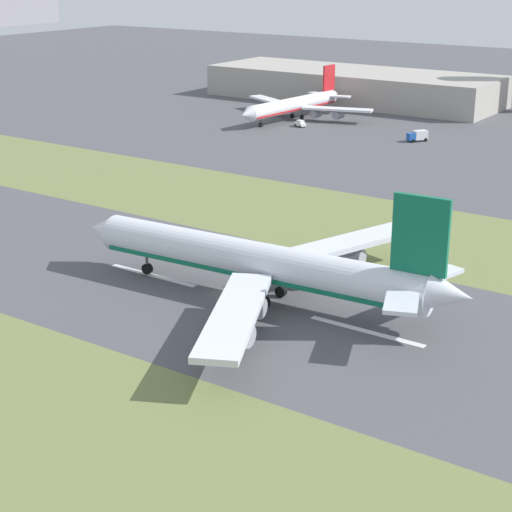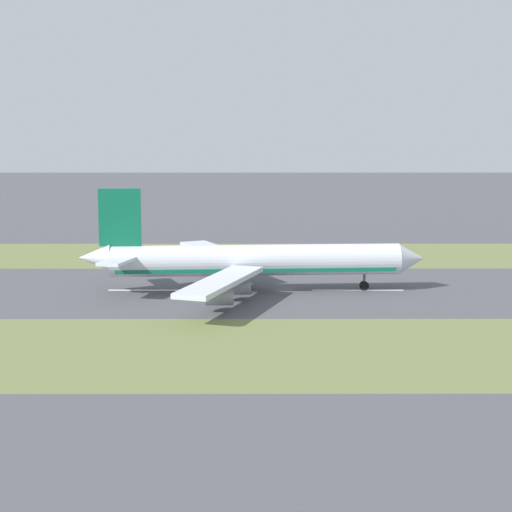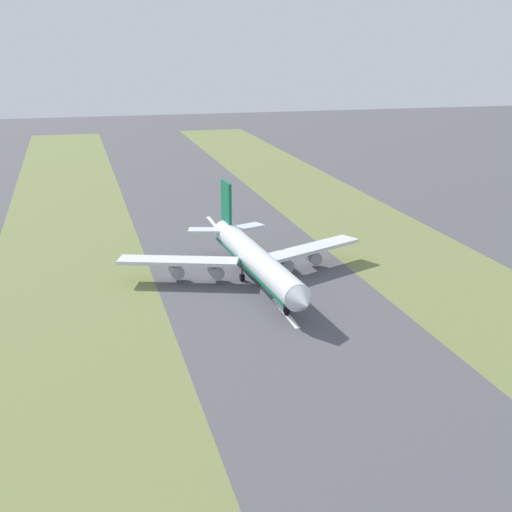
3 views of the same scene
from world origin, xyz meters
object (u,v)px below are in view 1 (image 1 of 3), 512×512
Objects in this scene: terminal_building at (353,86)px; apron_car at (300,123)px; airplane_main_jet at (267,264)px; airplane_parked_apron at (296,105)px; service_truck at (418,136)px.

terminal_building is 55.36m from apron_car.
airplane_main_jet is 143.81m from apron_car.
terminal_building is 43.60m from airplane_parked_apron.
airplane_parked_apron is 11.02× the size of apron_car.
airplane_parked_apron reaches higher than apron_car.
apron_car is (-10.60, -8.34, -3.67)m from airplane_parked_apron.
airplane_parked_apron reaches higher than service_truck.
service_truck is (124.95, 31.04, -4.36)m from airplane_main_jet.
terminal_building is 74.19m from service_truck.
airplane_parked_apron is at bearing 38.19° from apron_car.
airplane_parked_apron is at bearing -176.87° from terminal_building.
apron_car is at bearing 89.80° from service_truck.
service_truck is at bearing 13.95° from airplane_main_jet.
airplane_main_jet reaches higher than service_truck.
apron_car is at bearing -168.80° from terminal_building.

